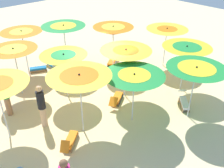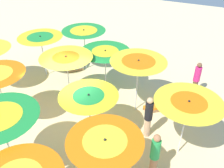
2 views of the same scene
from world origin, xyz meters
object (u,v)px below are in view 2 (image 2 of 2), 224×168
beach_umbrella_8 (0,121)px  lounger_0 (72,68)px  beachgoer_2 (155,155)px  beachgoer_1 (197,79)px  lounger_2 (156,107)px  beach_umbrella_1 (41,40)px  beach_umbrella_9 (188,107)px  beach_ball (201,119)px  beach_umbrella_4 (66,61)px  beach_umbrella_3 (105,54)px  beach_umbrella_10 (105,146)px  beach_umbrella_6 (138,65)px  beach_umbrella_0 (84,33)px  beachgoer_0 (148,116)px  beach_umbrella_7 (89,100)px  lounger_5 (85,99)px

beach_umbrella_8 → lounger_0: bearing=-74.0°
beach_umbrella_8 → beachgoer_2: beach_umbrella_8 is taller
beachgoer_1 → beachgoer_2: bearing=162.2°
lounger_0 → lounger_2: (-5.13, 1.36, 0.00)m
beach_umbrella_1 → beach_umbrella_9: (-7.62, 2.37, 0.06)m
lounger_0 → beach_ball: bearing=-54.4°
beach_umbrella_1 → beach_umbrella_4: (-2.45, 1.43, 0.06)m
beach_ball → beachgoer_1: bearing=-72.1°
beach_umbrella_3 → beach_umbrella_10: size_ratio=0.98×
beach_umbrella_6 → beach_umbrella_3: bearing=-24.3°
beach_umbrella_0 → beach_umbrella_9: size_ratio=0.98×
beach_umbrella_10 → beachgoer_0: (-0.40, -2.82, -1.10)m
beach_umbrella_6 → beach_umbrella_7: bearing=69.3°
beach_umbrella_0 → beach_umbrella_1: beach_umbrella_0 is taller
beach_umbrella_7 → beach_umbrella_8: 2.82m
beach_umbrella_4 → beach_ball: size_ratio=6.99×
beach_umbrella_0 → beach_umbrella_7: (-2.84, 4.63, -0.15)m
beach_umbrella_3 → beach_umbrella_9: bearing=149.1°
beach_umbrella_0 → beach_umbrella_6: bearing=149.3°
lounger_2 → beachgoer_0: beachgoer_0 is taller
beach_umbrella_10 → beachgoer_1: bearing=-104.5°
beachgoer_2 → beach_umbrella_3: bearing=-172.2°
beachgoer_2 → beach_umbrella_6: bearing=174.3°
beach_umbrella_0 → lounger_5: beach_umbrella_0 is taller
beach_umbrella_10 → lounger_0: beach_umbrella_10 is taller
beach_umbrella_1 → beachgoer_0: size_ratio=1.24×
beach_umbrella_10 → beach_umbrella_3: bearing=-64.3°
beach_umbrella_7 → beach_umbrella_10: bearing=130.1°
beach_umbrella_6 → lounger_0: size_ratio=2.11×
beach_umbrella_8 → beach_umbrella_10: 3.07m
beach_umbrella_4 → beach_umbrella_6: beach_umbrella_6 is taller
beachgoer_1 → beach_ball: (-0.59, 1.82, -0.74)m
beach_umbrella_8 → beachgoer_0: beach_umbrella_8 is taller
beach_umbrella_0 → beach_umbrella_10: (-4.28, 6.33, -0.03)m
beach_umbrella_3 → beach_umbrella_7: 3.37m
beach_umbrella_9 → lounger_0: 7.55m
beach_umbrella_10 → beachgoer_2: bearing=-133.0°
beach_umbrella_3 → beach_umbrella_1: bearing=1.2°
beach_umbrella_8 → beach_ball: size_ratio=7.57×
beach_umbrella_8 → lounger_0: (1.83, -6.39, -2.11)m
beach_umbrella_6 → beach_umbrella_7: (0.91, 2.40, -0.33)m
lounger_0 → lounger_2: bearing=-58.8°
beach_umbrella_6 → beach_umbrella_1: bearing=-8.1°
beach_umbrella_4 → beach_umbrella_7: size_ratio=1.08×
beach_umbrella_0 → beach_umbrella_3: beach_umbrella_0 is taller
beach_umbrella_9 → beachgoer_0: size_ratio=1.30×
beach_umbrella_0 → beach_umbrella_1: 2.19m
beach_umbrella_9 → beach_umbrella_10: size_ratio=1.02×
beach_umbrella_8 → beachgoer_2: (-4.11, -1.82, -1.36)m
lounger_5 → beachgoer_2: beachgoer_2 is taller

